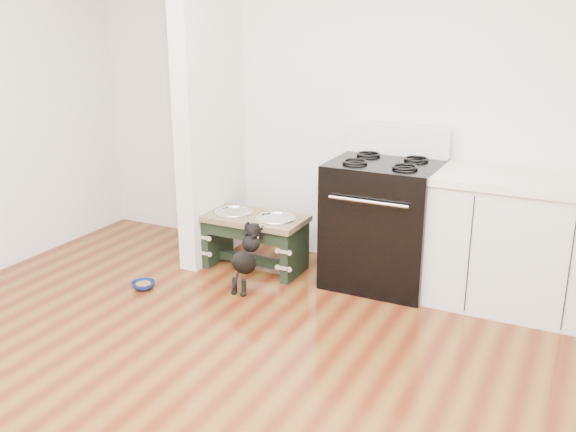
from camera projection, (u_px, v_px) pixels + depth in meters
name	position (u px, v px, depth m)	size (l,w,h in m)	color
room_shell	(167.00, 94.00, 2.59)	(5.00, 5.00, 5.00)	silver
partition_wall	(210.00, 91.00, 4.96)	(0.15, 0.80, 2.70)	silver
oven_range	(383.00, 221.00, 4.67)	(0.76, 0.69, 1.14)	black
cabinet_run	(524.00, 244.00, 4.28)	(1.24, 0.64, 0.91)	silver
dog_feeder	(254.00, 231.00, 4.98)	(0.79, 0.42, 0.45)	black
puppy	(247.00, 255.00, 4.62)	(0.14, 0.41, 0.48)	black
floor_bowl	(143.00, 285.00, 4.69)	(0.19, 0.19, 0.05)	navy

